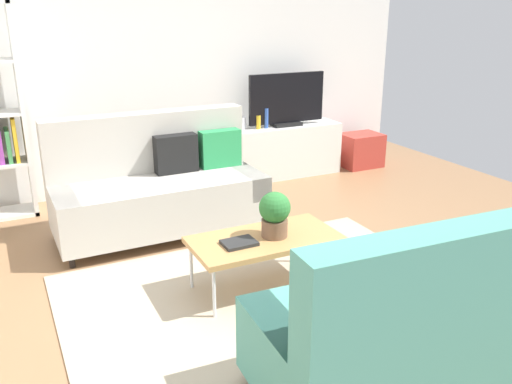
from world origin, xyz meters
The scene contains 14 objects.
ground_plane centered at (0.00, 0.00, 0.00)m, with size 7.68×7.68×0.00m, color #936B47.
wall_far centered at (0.00, 2.80, 1.45)m, with size 6.40×0.12×2.90m, color white.
area_rug centered at (-0.11, -0.24, 0.01)m, with size 2.90×2.20×0.01m, color tan.
couch_beige centered at (-0.44, 1.39, 0.45)m, with size 1.91×0.86×1.10m.
couch_green centered at (0.22, -1.46, 0.44)m, with size 1.94×0.94×1.10m.
coffee_table centered at (-0.06, -0.04, 0.39)m, with size 1.10×0.56×0.42m.
tv_console centered at (1.50, 2.46, 0.32)m, with size 1.40×0.44×0.64m, color silver.
tv centered at (1.50, 2.44, 0.95)m, with size 1.00×0.20×0.64m.
storage_trunk centered at (2.60, 2.36, 0.22)m, with size 0.52×0.40×0.44m, color #B2382D.
potted_plant centered at (0.02, -0.05, 0.60)m, with size 0.23×0.23×0.34m.
table_book_0 centered at (-0.28, -0.07, 0.43)m, with size 0.24×0.18×0.02m, color #262626.
vase_0 centered at (0.92, 2.51, 0.71)m, with size 0.13×0.13×0.14m, color silver.
bottle_0 centered at (1.10, 2.42, 0.72)m, with size 0.06×0.06×0.16m, color gold.
bottle_1 centered at (1.21, 2.42, 0.76)m, with size 0.05×0.05×0.24m, color #3359B2.
Camera 1 is at (-1.72, -3.30, 2.04)m, focal length 37.92 mm.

